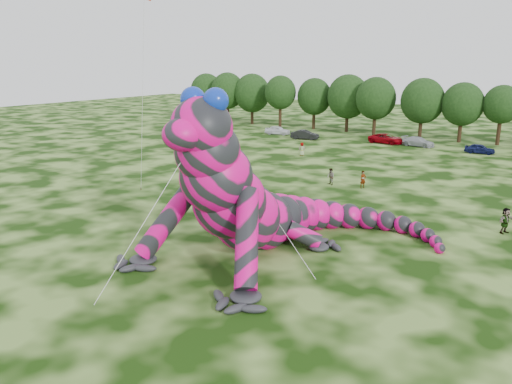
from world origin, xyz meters
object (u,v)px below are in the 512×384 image
object	(u,v)px
tree_4	(314,104)
car_3	(418,142)
tree_0	(207,97)
spectator_5	(505,221)
inflatable_gecko	(261,168)
tree_3	(280,102)
tree_2	(252,99)
car_4	(480,149)
spectator_4	(302,149)
tree_8	(462,113)
car_2	(386,139)
tree_9	(501,115)
tree_7	(422,109)
car_1	(305,135)
car_0	(278,130)
spectator_0	(363,180)
tree_1	(228,98)
spectator_1	(331,177)
flying_kite	(144,11)
tree_5	(348,103)
tree_6	(375,107)

from	to	relation	value
tree_4	car_3	distance (m)	23.40
tree_0	spectator_5	distance (m)	76.02
inflatable_gecko	tree_3	xyz separation A→B (m)	(-29.85, 53.49, -0.61)
tree_0	tree_2	world-z (taller)	tree_2
car_4	spectator_4	xyz separation A→B (m)	(-19.14, -14.30, 0.22)
tree_8	car_2	size ratio (longest dim) A/B	1.71
tree_4	tree_9	xyz separation A→B (m)	(30.71, -1.37, -0.19)
tree_3	tree_7	size ratio (longest dim) A/B	1.00
inflatable_gecko	spectator_4	xyz separation A→B (m)	(-13.12, 30.56, -4.47)
tree_4	car_1	distance (m)	13.27
car_0	spectator_0	xyz separation A→B (m)	(25.45, -26.79, 0.13)
tree_8	car_4	size ratio (longest dim) A/B	2.36
tree_8	car_0	size ratio (longest dim) A/B	2.10
tree_9	spectator_5	size ratio (longest dim) A/B	4.62
tree_0	tree_3	bearing A→B (deg)	-6.56
tree_1	spectator_1	distance (m)	53.62
flying_kite	car_1	world-z (taller)	flying_kite
tree_7	car_3	distance (m)	8.29
tree_4	car_2	xyz separation A→B (m)	(16.56, -8.92, -3.80)
tree_5	car_2	world-z (taller)	tree_5
tree_6	tree_7	world-z (taller)	tree_6
spectator_1	tree_0	bearing A→B (deg)	169.65
tree_3	tree_5	world-z (taller)	tree_5
tree_4	spectator_4	bearing A→B (deg)	-66.58
flying_kite	tree_2	xyz separation A→B (m)	(-23.01, 50.68, -11.09)
car_4	spectator_0	size ratio (longest dim) A/B	2.21
tree_2	tree_3	size ratio (longest dim) A/B	1.02
flying_kite	tree_5	distance (m)	51.64
tree_0	tree_8	bearing A→B (deg)	-2.56
tree_2	tree_6	xyz separation A→B (m)	(25.46, -2.08, -0.08)
car_0	tree_8	bearing A→B (deg)	-83.95
car_0	car_1	bearing A→B (deg)	-119.55
car_4	spectator_4	distance (m)	23.89
tree_3	tree_6	xyz separation A→B (m)	(18.16, -0.38, 0.03)
car_3	spectator_4	distance (m)	18.93
tree_0	tree_3	distance (m)	18.97
tree_4	car_4	xyz separation A→B (m)	(29.78, -10.27, -3.88)
tree_2	spectator_4	bearing A→B (deg)	-45.71
tree_3	tree_9	xyz separation A→B (m)	(36.78, 0.28, -0.38)
tree_0	tree_4	distance (m)	24.92
car_2	spectator_0	world-z (taller)	spectator_0
spectator_0	car_4	bearing A→B (deg)	20.24
car_4	car_0	bearing A→B (deg)	87.95
car_0	spectator_4	bearing A→B (deg)	-150.34
tree_6	car_4	bearing A→B (deg)	-24.98
tree_4	spectator_0	distance (m)	43.65
spectator_5	spectator_4	xyz separation A→B (m)	(-26.37, 18.82, -0.07)
tree_2	car_2	bearing A→B (deg)	-16.69
tree_0	car_2	distance (m)	42.73
tree_3	car_4	distance (m)	37.11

